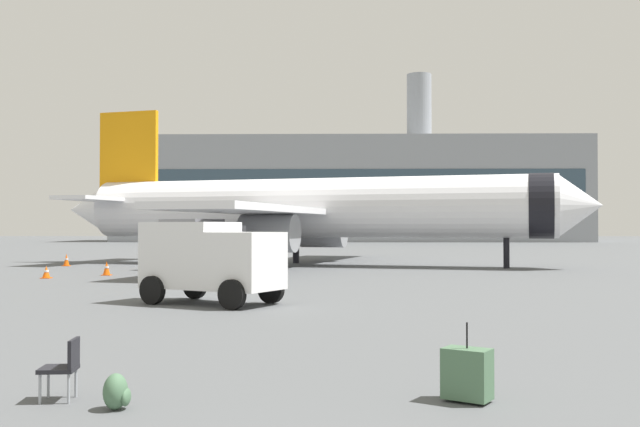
{
  "coord_description": "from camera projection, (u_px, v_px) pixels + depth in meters",
  "views": [
    {
      "loc": [
        0.07,
        -4.78,
        2.42
      ],
      "look_at": [
        -0.47,
        25.03,
        3.0
      ],
      "focal_mm": 40.68,
      "sensor_mm": 36.0,
      "label": 1
    }
  ],
  "objects": [
    {
      "name": "rolling_suitcase",
      "position": [
        467.0,
        374.0,
        10.05
      ],
      "size": [
        0.75,
        0.68,
        1.1
      ],
      "color": "#476B4C",
      "rests_on": "ground"
    },
    {
      "name": "airplane_at_gate",
      "position": [
        310.0,
        208.0,
        46.58
      ],
      "size": [
        35.24,
        32.12,
        10.5
      ],
      "color": "white",
      "rests_on": "ground"
    },
    {
      "name": "gate_chair",
      "position": [
        64.0,
        365.0,
        10.13
      ],
      "size": [
        0.52,
        0.52,
        0.86
      ],
      "color": "black",
      "rests_on": "ground"
    },
    {
      "name": "traveller_backpack",
      "position": [
        117.0,
        392.0,
        9.62
      ],
      "size": [
        0.36,
        0.4,
        0.48
      ],
      "color": "#476B4C",
      "rests_on": "ground"
    },
    {
      "name": "safety_cone_outer",
      "position": [
        66.0,
        260.0,
        45.5
      ],
      "size": [
        0.44,
        0.44,
        0.77
      ],
      "color": "#F2590C",
      "rests_on": "ground"
    },
    {
      "name": "safety_cone_far",
      "position": [
        107.0,
        268.0,
        36.63
      ],
      "size": [
        0.44,
        0.44,
        0.72
      ],
      "color": "#F2590C",
      "rests_on": "ground"
    },
    {
      "name": "cargo_van",
      "position": [
        210.0,
        258.0,
        22.99
      ],
      "size": [
        4.82,
        3.92,
        2.6
      ],
      "color": "white",
      "rests_on": "ground"
    },
    {
      "name": "safety_cone_mid",
      "position": [
        46.0,
        272.0,
        34.5
      ],
      "size": [
        0.44,
        0.44,
        0.6
      ],
      "color": "#F2590C",
      "rests_on": "ground"
    },
    {
      "name": "terminal_building",
      "position": [
        350.0,
        190.0,
        129.74
      ],
      "size": [
        80.95,
        20.8,
        29.93
      ],
      "color": "gray",
      "rests_on": "ground"
    },
    {
      "name": "service_truck",
      "position": [
        201.0,
        242.0,
        40.44
      ],
      "size": [
        5.14,
        4.69,
        2.9
      ],
      "color": "gray",
      "rests_on": "ground"
    },
    {
      "name": "safety_cone_near",
      "position": [
        268.0,
        257.0,
        52.01
      ],
      "size": [
        0.44,
        0.44,
        0.62
      ],
      "color": "#F2590C",
      "rests_on": "ground"
    }
  ]
}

